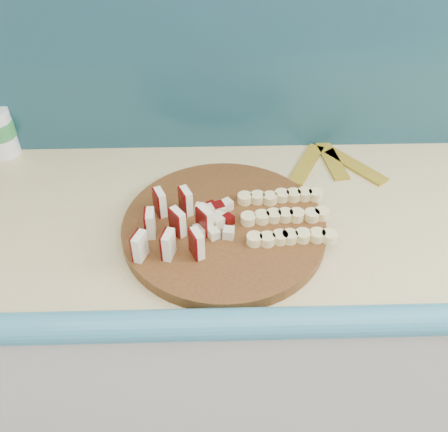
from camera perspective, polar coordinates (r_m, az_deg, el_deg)
name	(u,v)px	position (r m, az deg, el deg)	size (l,w,h in m)	color
kitchen_counter	(323,331)	(1.50, 11.27, -12.76)	(2.20, 0.63, 0.91)	silver
backsplash	(341,54)	(1.28, 13.24, 17.62)	(2.20, 0.02, 0.50)	teal
cutting_board	(224,228)	(1.08, 0.00, -1.34)	(0.44, 0.44, 0.03)	#49240F
apple_wedges	(173,225)	(1.02, -5.89, -1.01)	(0.15, 0.17, 0.06)	#FEF3CB
apple_chunks	(211,220)	(1.06, -1.51, -0.43)	(0.07, 0.07, 0.02)	#FDF5CB
banana_slices	(286,216)	(1.08, 7.10, -0.03)	(0.20, 0.17, 0.02)	#F2E093
banana_peel	(331,163)	(1.31, 12.12, 5.95)	(0.25, 0.21, 0.01)	gold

